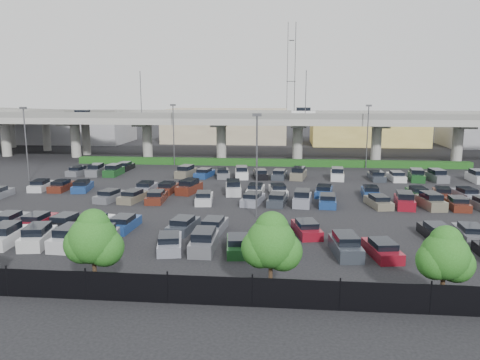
# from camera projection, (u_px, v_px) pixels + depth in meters

# --- Properties ---
(ground) EXTENTS (280.00, 280.00, 0.00)m
(ground) POSITION_uv_depth(u_px,v_px,m) (261.00, 199.00, 54.74)
(ground) COLOR black
(overpass) EXTENTS (150.00, 13.00, 15.80)m
(overpass) POSITION_uv_depth(u_px,v_px,m) (269.00, 122.00, 84.74)
(overpass) COLOR gray
(overpass) RESTS_ON ground
(on_ramp) EXTENTS (50.93, 30.13, 8.80)m
(on_ramp) POSITION_uv_depth(u_px,v_px,m) (30.00, 118.00, 100.49)
(on_ramp) COLOR gray
(on_ramp) RESTS_ON ground
(hedge) EXTENTS (66.00, 1.60, 1.10)m
(hedge) POSITION_uv_depth(u_px,v_px,m) (268.00, 162.00, 79.08)
(hedge) COLOR #134215
(hedge) RESTS_ON ground
(fence) EXTENTS (70.00, 0.10, 2.00)m
(fence) POSITION_uv_depth(u_px,v_px,m) (234.00, 292.00, 27.19)
(fence) COLOR black
(fence) RESTS_ON ground
(tree_row) EXTENTS (65.07, 3.66, 5.94)m
(tree_row) POSITION_uv_depth(u_px,v_px,m) (249.00, 241.00, 28.07)
(tree_row) COLOR #332316
(tree_row) RESTS_ON ground
(parked_cars) EXTENTS (62.89, 41.57, 1.67)m
(parked_cars) POSITION_uv_depth(u_px,v_px,m) (259.00, 201.00, 50.77)
(parked_cars) COLOR #1A4A1F
(parked_cars) RESTS_ON ground
(light_poles) EXTENTS (66.90, 48.38, 10.30)m
(light_poles) POSITION_uv_depth(u_px,v_px,m) (228.00, 143.00, 55.92)
(light_poles) COLOR #4B4B50
(light_poles) RESTS_ON ground
(distant_buildings) EXTENTS (138.00, 24.00, 9.00)m
(distant_buildings) POSITION_uv_depth(u_px,v_px,m) (325.00, 128.00, 113.32)
(distant_buildings) COLOR gray
(distant_buildings) RESTS_ON ground
(comm_tower) EXTENTS (2.40, 2.40, 30.00)m
(comm_tower) POSITION_uv_depth(u_px,v_px,m) (291.00, 79.00, 123.82)
(comm_tower) COLOR #4B4B50
(comm_tower) RESTS_ON ground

